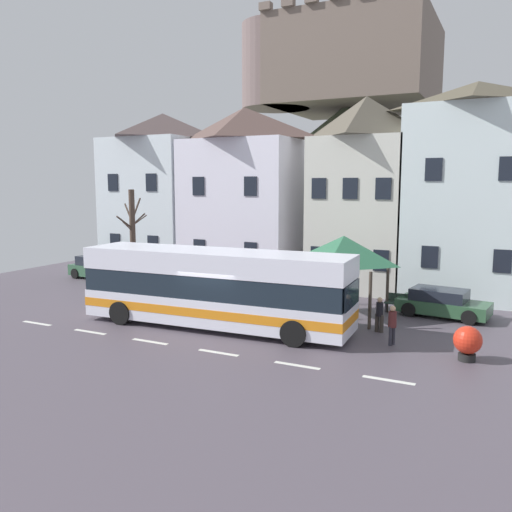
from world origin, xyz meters
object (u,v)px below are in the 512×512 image
at_px(harbour_buoy, 468,341).
at_px(bus_shelter, 344,250).
at_px(hilltop_castle, 354,163).
at_px(bare_tree_00, 133,239).
at_px(townhouse_00, 164,192).
at_px(townhouse_01, 245,194).
at_px(townhouse_03, 473,192).
at_px(public_bench, 403,303).
at_px(townhouse_02, 364,194).
at_px(parked_car_00, 100,267).
at_px(pedestrian_01, 392,322).
at_px(pedestrian_00, 380,314).
at_px(parked_car_02, 442,303).
at_px(transit_bus, 215,289).

bearing_deg(harbour_buoy, bus_shelter, 143.84).
height_order(hilltop_castle, bare_tree_00, hilltop_castle).
height_order(townhouse_00, bare_tree_00, townhouse_00).
relative_size(townhouse_01, townhouse_03, 0.96).
bearing_deg(townhouse_03, public_bench, -115.47).
height_order(townhouse_02, harbour_buoy, townhouse_02).
height_order(hilltop_castle, harbour_buoy, hilltop_castle).
xyz_separation_m(parked_car_00, harbour_buoy, (22.24, -6.60, -0.02)).
bearing_deg(townhouse_03, pedestrian_01, -100.06).
relative_size(townhouse_02, pedestrian_00, 7.51).
xyz_separation_m(townhouse_02, pedestrian_01, (3.93, -10.57, -4.52)).
xyz_separation_m(townhouse_00, parked_car_02, (19.37, -5.90, -4.74)).
distance_m(hilltop_castle, transit_bus, 32.24).
bearing_deg(bare_tree_00, townhouse_00, 113.24).
height_order(pedestrian_00, bare_tree_00, bare_tree_00).
height_order(parked_car_00, public_bench, parked_car_00).
height_order(bus_shelter, pedestrian_00, bus_shelter).
bearing_deg(bus_shelter, parked_car_02, 24.45).
distance_m(townhouse_01, townhouse_03, 13.31).
distance_m(townhouse_01, harbour_buoy, 18.51).
distance_m(townhouse_02, hilltop_castle, 21.27).
xyz_separation_m(pedestrian_01, bare_tree_00, (-15.03, 3.73, 2.06)).
bearing_deg(harbour_buoy, parked_car_02, 104.43).
bearing_deg(townhouse_01, transit_bus, -68.67).
distance_m(townhouse_01, pedestrian_01, 16.09).
relative_size(townhouse_00, pedestrian_00, 7.47).
relative_size(parked_car_02, bare_tree_00, 0.73).
bearing_deg(pedestrian_00, public_bench, 86.29).
relative_size(transit_bus, bus_shelter, 3.18).
distance_m(townhouse_03, transit_bus, 14.71).
bearing_deg(townhouse_00, public_bench, -18.73).
bearing_deg(harbour_buoy, townhouse_00, 150.46).
bearing_deg(hilltop_castle, bus_shelter, -75.00).
bearing_deg(hilltop_castle, parked_car_00, -110.65).
distance_m(public_bench, bare_tree_00, 14.73).
bearing_deg(townhouse_02, transit_bus, -105.88).
distance_m(townhouse_02, bus_shelter, 7.58).
bearing_deg(pedestrian_01, townhouse_03, 79.94).
relative_size(parked_car_02, public_bench, 2.56).
relative_size(townhouse_03, bare_tree_00, 1.96).
xyz_separation_m(townhouse_01, public_bench, (10.91, -5.15, -4.84)).
height_order(townhouse_00, public_bench, townhouse_00).
bearing_deg(townhouse_02, townhouse_01, -178.39).
distance_m(townhouse_01, townhouse_02, 7.56).
relative_size(hilltop_castle, public_bench, 22.37).
bearing_deg(parked_car_00, pedestrian_00, -7.63).
xyz_separation_m(townhouse_03, pedestrian_00, (-2.64, -8.72, -4.80)).
bearing_deg(parked_car_02, pedestrian_01, -94.26).
bearing_deg(hilltop_castle, townhouse_00, -112.24).
bearing_deg(bus_shelter, townhouse_03, 55.03).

